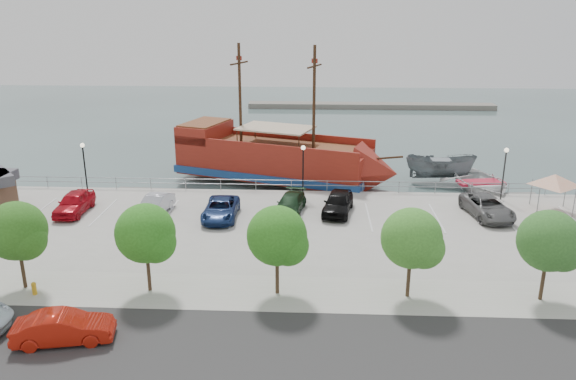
{
  "coord_description": "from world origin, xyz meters",
  "views": [
    {
      "loc": [
        0.9,
        -37.14,
        14.82
      ],
      "look_at": [
        -1.0,
        2.0,
        2.0
      ],
      "focal_mm": 35.0,
      "sensor_mm": 36.0,
      "label": 1
    }
  ],
  "objects": [
    {
      "name": "lamp_post_mid",
      "position": [
        0.0,
        6.5,
        2.94
      ],
      "size": [
        0.36,
        0.36,
        4.28
      ],
      "color": "black",
      "rests_on": "land_slab"
    },
    {
      "name": "parked_car_b",
      "position": [
        -10.99,
        1.87,
        0.71
      ],
      "size": [
        2.2,
        4.49,
        1.42
      ],
      "primitive_type": "imported",
      "rotation": [
        0.0,
        0.0,
        -0.17
      ],
      "color": "silver",
      "rests_on": "land_slab"
    },
    {
      "name": "street",
      "position": [
        0.0,
        -16.0,
        0.01
      ],
      "size": [
        100.0,
        8.0,
        0.04
      ],
      "primitive_type": "cube",
      "color": "#323131",
      "rests_on": "land_slab"
    },
    {
      "name": "tree_c",
      "position": [
        -7.85,
        -10.07,
        3.3
      ],
      "size": [
        3.3,
        3.2,
        5.0
      ],
      "color": "#473321",
      "rests_on": "sidewalk"
    },
    {
      "name": "street_sedan",
      "position": [
        -10.53,
        -15.09,
        0.74
      ],
      "size": [
        4.72,
        2.43,
        1.48
      ],
      "primitive_type": "imported",
      "rotation": [
        0.0,
        0.0,
        1.77
      ],
      "color": "#B71C0D",
      "rests_on": "street"
    },
    {
      "name": "canopy_tent",
      "position": [
        18.97,
        4.01,
        2.9
      ],
      "size": [
        4.55,
        4.55,
        3.33
      ],
      "rotation": [
        0.0,
        0.0,
        -0.15
      ],
      "color": "slate",
      "rests_on": "land_slab"
    },
    {
      "name": "parked_car_e",
      "position": [
        2.72,
        2.72,
        0.82
      ],
      "size": [
        2.82,
        5.12,
        1.65
      ],
      "primitive_type": "imported",
      "rotation": [
        0.0,
        0.0,
        -0.19
      ],
      "color": "black",
      "rests_on": "land_slab"
    },
    {
      "name": "seawall_railing",
      "position": [
        0.0,
        7.8,
        0.53
      ],
      "size": [
        50.0,
        0.06,
        1.0
      ],
      "color": "gray",
      "rests_on": "land_slab"
    },
    {
      "name": "tree_f",
      "position": [
        13.15,
        -10.07,
        3.3
      ],
      "size": [
        3.3,
        3.2,
        5.0
      ],
      "color": "#473321",
      "rests_on": "sidewalk"
    },
    {
      "name": "far_shore",
      "position": [
        10.0,
        55.0,
        -0.6
      ],
      "size": [
        40.0,
        3.0,
        0.8
      ],
      "primitive_type": "cube",
      "color": "slate",
      "rests_on": "ground"
    },
    {
      "name": "fire_hydrant",
      "position": [
        -14.07,
        -10.8,
        0.42
      ],
      "size": [
        0.27,
        0.27,
        0.77
      ],
      "rotation": [
        0.0,
        0.0,
        -0.0
      ],
      "color": "gold",
      "rests_on": "sidewalk"
    },
    {
      "name": "parked_car_c",
      "position": [
        -5.91,
        1.24,
        0.71
      ],
      "size": [
        2.41,
        5.14,
        1.42
      ],
      "primitive_type": "imported",
      "rotation": [
        0.0,
        0.0,
        0.01
      ],
      "color": "navy",
      "rests_on": "land_slab"
    },
    {
      "name": "dock_mid",
      "position": [
        6.6,
        9.2,
        -0.79
      ],
      "size": [
        7.8,
        4.47,
        0.43
      ],
      "primitive_type": "cube",
      "rotation": [
        0.0,
        0.0,
        -0.33
      ],
      "color": "gray",
      "rests_on": "ground"
    },
    {
      "name": "ground",
      "position": [
        0.0,
        0.0,
        -1.0
      ],
      "size": [
        160.0,
        160.0,
        0.0
      ],
      "primitive_type": "plane",
      "color": "#3D5250"
    },
    {
      "name": "parked_car_d",
      "position": [
        -0.86,
        2.73,
        0.67
      ],
      "size": [
        2.63,
        4.87,
        1.34
      ],
      "primitive_type": "imported",
      "rotation": [
        0.0,
        0.0,
        -0.17
      ],
      "color": "black",
      "rests_on": "land_slab"
    },
    {
      "name": "tree_e",
      "position": [
        6.15,
        -10.07,
        3.3
      ],
      "size": [
        3.3,
        3.2,
        5.0
      ],
      "color": "#473321",
      "rests_on": "sidewalk"
    },
    {
      "name": "sidewalk",
      "position": [
        0.0,
        -10.0,
        0.01
      ],
      "size": [
        100.0,
        4.0,
        0.05
      ],
      "primitive_type": "cube",
      "color": "#A8A59A",
      "rests_on": "land_slab"
    },
    {
      "name": "tree_d",
      "position": [
        -0.85,
        -10.07,
        3.3
      ],
      "size": [
        3.3,
        3.2,
        5.0
      ],
      "color": "#473321",
      "rests_on": "sidewalk"
    },
    {
      "name": "patrol_boat",
      "position": [
        12.75,
        14.18,
        0.24
      ],
      "size": [
        6.68,
        3.27,
        2.48
      ],
      "primitive_type": "imported",
      "rotation": [
        0.0,
        0.0,
        1.43
      ],
      "color": "slate",
      "rests_on": "ground"
    },
    {
      "name": "speedboat",
      "position": [
        15.59,
        10.75,
        -0.2
      ],
      "size": [
        6.86,
        8.64,
        1.61
      ],
      "primitive_type": "imported",
      "rotation": [
        0.0,
        0.0,
        0.18
      ],
      "color": "silver",
      "rests_on": "ground"
    },
    {
      "name": "dock_west",
      "position": [
        -13.45,
        9.2,
        -0.82
      ],
      "size": [
        6.5,
        2.22,
        0.37
      ],
      "primitive_type": "cube",
      "rotation": [
        0.0,
        0.0,
        -0.06
      ],
      "color": "slate",
      "rests_on": "ground"
    },
    {
      "name": "dock_east",
      "position": [
        16.95,
        9.2,
        -0.81
      ],
      "size": [
        6.87,
        2.55,
        0.38
      ],
      "primitive_type": "cube",
      "rotation": [
        0.0,
        0.0,
        0.1
      ],
      "color": "slate",
      "rests_on": "ground"
    },
    {
      "name": "parked_car_a",
      "position": [
        -17.1,
        1.79,
        0.81
      ],
      "size": [
        1.97,
        4.78,
        1.62
      ],
      "primitive_type": "imported",
      "rotation": [
        0.0,
        0.0,
        0.01
      ],
      "color": "#B10A16",
      "rests_on": "land_slab"
    },
    {
      "name": "parked_car_g",
      "position": [
        13.74,
        2.54,
        0.75
      ],
      "size": [
        3.35,
        5.77,
        1.51
      ],
      "primitive_type": "imported",
      "rotation": [
        0.0,
        0.0,
        0.16
      ],
      "color": "#616161",
      "rests_on": "land_slab"
    },
    {
      "name": "pirate_ship",
      "position": [
        -1.45,
        12.9,
        1.23
      ],
      "size": [
        21.44,
        12.25,
        13.31
      ],
      "rotation": [
        0.0,
        0.0,
        -0.34
      ],
      "color": "maroon",
      "rests_on": "ground"
    },
    {
      "name": "lamp_post_right",
      "position": [
        16.0,
        6.5,
        2.94
      ],
      "size": [
        0.36,
        0.36,
        4.28
      ],
      "color": "black",
      "rests_on": "land_slab"
    },
    {
      "name": "lamp_post_left",
      "position": [
        -18.0,
        6.5,
        2.94
      ],
      "size": [
        0.36,
        0.36,
        4.28
      ],
      "color": "black",
      "rests_on": "land_slab"
    },
    {
      "name": "tree_b",
      "position": [
        -14.85,
        -10.07,
        3.3
      ],
      "size": [
        3.3,
        3.2,
        5.0
      ],
      "color": "#473321",
      "rests_on": "sidewalk"
    }
  ]
}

